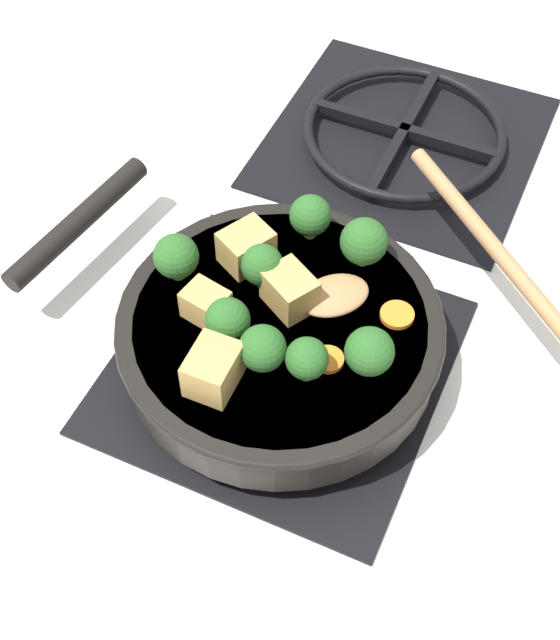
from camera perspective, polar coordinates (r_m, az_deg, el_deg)
The scene contains 20 objects.
ground_plane at distance 0.88m, azimuth 0.00°, elevation -3.00°, with size 2.40×2.40×0.00m, color white.
front_burner_grate at distance 0.87m, azimuth 0.00°, elevation -2.55°, with size 0.31×0.31×0.03m.
rear_burner_grate at distance 1.10m, azimuth 7.92°, elevation 11.61°, with size 0.31×0.31×0.03m.
skillet_pan at distance 0.83m, azimuth -0.19°, elevation -0.79°, with size 0.42×0.31×0.05m.
wooden_spoon at distance 0.86m, azimuth 9.43°, elevation 3.76°, with size 0.26×0.26×0.02m.
tofu_cube_center_large at distance 0.81m, azimuth 0.61°, elevation 1.91°, with size 0.05×0.04×0.04m, color tan.
tofu_cube_near_handle at distance 0.85m, azimuth -2.17°, elevation 4.67°, with size 0.05×0.04×0.04m, color tan.
tofu_cube_east_chunk at distance 0.81m, azimuth -4.76°, elevation 1.01°, with size 0.04×0.03×0.03m, color tan.
tofu_cube_west_chunk at distance 0.76m, azimuth -4.30°, elevation -3.17°, with size 0.05×0.04×0.04m, color tan.
broccoli_floret_near_spoon at distance 0.76m, azimuth 1.73°, elevation -2.51°, with size 0.04×0.04×0.05m.
broccoli_floret_center_top at distance 0.84m, azimuth 5.39°, elevation 5.01°, with size 0.05×0.05×0.05m.
broccoli_floret_east_rim at distance 0.83m, azimuth -6.67°, elevation 4.05°, with size 0.04×0.04×0.05m.
broccoli_floret_west_rim at distance 0.76m, azimuth 5.74°, elevation -2.03°, with size 0.04×0.04×0.05m.
broccoli_floret_north_edge at distance 0.87m, azimuth 1.95°, elevation 6.68°, with size 0.04×0.04×0.05m.
broccoli_floret_south_cluster at distance 0.82m, azimuth -1.15°, elevation 3.52°, with size 0.04×0.04×0.05m.
broccoli_floret_mid_floret at distance 0.76m, azimuth -1.13°, elevation -1.84°, with size 0.04×0.04×0.05m.
broccoli_floret_small_inner at distance 0.78m, azimuth -3.37°, elevation -0.02°, with size 0.04×0.04×0.05m.
carrot_slice_orange_thin at distance 0.82m, azimuth 7.50°, elevation 0.33°, with size 0.03×0.03×0.01m, color orange.
carrot_slice_near_center at distance 0.79m, azimuth 3.09°, elevation -2.54°, with size 0.03×0.03×0.01m, color orange.
carrot_slice_edge_slice at distance 0.80m, azimuth -4.63°, elevation -1.79°, with size 0.02×0.02×0.01m, color orange.
Camera 1 is at (0.21, -0.45, 0.72)m, focal length 50.00 mm.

